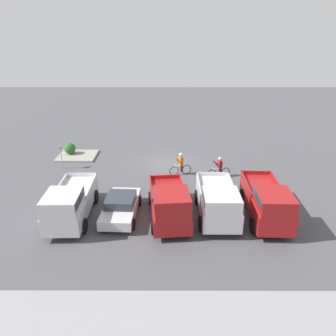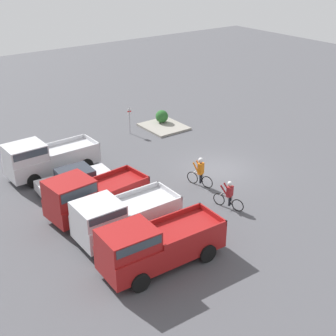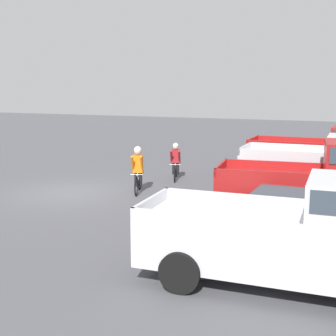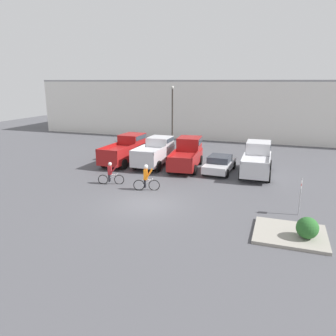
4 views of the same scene
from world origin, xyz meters
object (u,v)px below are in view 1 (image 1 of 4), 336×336
object	(u,v)px
pickup_truck_1	(218,201)
fire_lane_sign	(61,154)
pickup_truck_3	(70,203)
shrub	(70,148)
pickup_truck_0	(267,202)
cyclist_1	(219,167)
cyclist_0	(181,163)
pickup_truck_2	(170,203)
sedan_0	(121,206)

from	to	relation	value
pickup_truck_1	fire_lane_sign	world-z (taller)	pickup_truck_1
pickup_truck_3	fire_lane_sign	xyz separation A→B (m)	(2.84, -7.76, 0.07)
pickup_truck_1	shrub	size ratio (longest dim) A/B	5.14
pickup_truck_0	pickup_truck_1	world-z (taller)	pickup_truck_0
cyclist_1	pickup_truck_3	bearing A→B (deg)	33.73
pickup_truck_0	cyclist_1	distance (m)	6.37
cyclist_1	fire_lane_sign	bearing A→B (deg)	-7.07
pickup_truck_3	cyclist_0	bearing A→B (deg)	-134.23
pickup_truck_1	fire_lane_sign	size ratio (longest dim) A/B	2.45
pickup_truck_1	pickup_truck_3	size ratio (longest dim) A/B	0.91
pickup_truck_2	shrub	xyz separation A→B (m)	(8.71, -10.87, -0.55)
pickup_truck_0	shrub	xyz separation A→B (m)	(14.24, -10.67, -0.56)
cyclist_0	shrub	bearing A→B (deg)	-23.48
sedan_0	cyclist_1	size ratio (longest dim) A/B	2.45
pickup_truck_3	cyclist_1	xyz separation A→B (m)	(-9.35, -6.25, -0.38)
pickup_truck_3	cyclist_0	size ratio (longest dim) A/B	3.12
sedan_0	cyclist_1	xyz separation A→B (m)	(-6.57, -5.66, 0.14)
pickup_truck_2	shrub	size ratio (longest dim) A/B	5.63
fire_lane_sign	shrub	world-z (taller)	fire_lane_sign
pickup_truck_0	cyclist_0	world-z (taller)	pickup_truck_0
pickup_truck_1	cyclist_1	xyz separation A→B (m)	(-0.97, -6.04, -0.38)
pickup_truck_0	cyclist_0	distance (m)	8.03
pickup_truck_3	cyclist_1	bearing A→B (deg)	-146.27
pickup_truck_0	cyclist_1	bearing A→B (deg)	-73.40
cyclist_1	sedan_0	bearing A→B (deg)	40.74
fire_lane_sign	shrub	size ratio (longest dim) A/B	2.10
fire_lane_sign	pickup_truck_1	bearing A→B (deg)	146.07
sedan_0	pickup_truck_3	bearing A→B (deg)	11.92
sedan_0	shrub	bearing A→B (deg)	-60.22
cyclist_1	shrub	world-z (taller)	cyclist_1
cyclist_1	pickup_truck_1	bearing A→B (deg)	80.88
cyclist_0	fire_lane_sign	distance (m)	9.40
fire_lane_sign	pickup_truck_0	bearing A→B (deg)	151.49
pickup_truck_1	shrub	xyz separation A→B (m)	(11.45, -10.61, -0.54)
pickup_truck_0	shrub	world-z (taller)	pickup_truck_0
pickup_truck_1	cyclist_1	bearing A→B (deg)	-99.12
sedan_0	pickup_truck_3	distance (m)	2.90
pickup_truck_2	sedan_0	size ratio (longest dim) A/B	1.28
pickup_truck_2	shrub	bearing A→B (deg)	-51.30
cyclist_0	cyclist_1	distance (m)	2.90
pickup_truck_1	pickup_truck_3	world-z (taller)	pickup_truck_3
fire_lane_sign	cyclist_0	bearing A→B (deg)	173.33
pickup_truck_1	fire_lane_sign	xyz separation A→B (m)	(11.23, -7.55, 0.07)
shrub	pickup_truck_0	bearing A→B (deg)	143.15
sedan_0	cyclist_0	bearing A→B (deg)	-121.36
pickup_truck_0	pickup_truck_2	distance (m)	5.53
fire_lane_sign	cyclist_1	bearing A→B (deg)	172.93
pickup_truck_2	cyclist_0	world-z (taller)	pickup_truck_2
pickup_truck_2	shrub	distance (m)	13.94
pickup_truck_3	cyclist_0	world-z (taller)	pickup_truck_3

